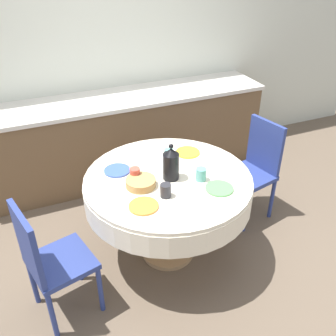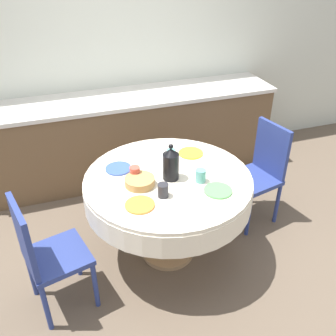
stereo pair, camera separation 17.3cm
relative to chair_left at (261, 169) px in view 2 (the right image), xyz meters
The scene contains 16 objects.
ground_plane 1.12m from the chair_left, 167.52° to the right, with size 12.00×12.00×0.00m, color brown.
wall_back 1.94m from the chair_left, 122.73° to the left, with size 7.00×0.05×2.60m.
kitchen_counter 1.51m from the chair_left, 129.61° to the left, with size 3.24×0.64×0.92m.
dining_table 1.00m from the chair_left, 167.52° to the right, with size 1.29×1.29×0.78m.
chair_left is the anchor object (origin of this frame).
chair_right 1.97m from the chair_left, 166.79° to the right, with size 0.48×0.48×0.95m.
plate_near_left 1.38m from the chair_left, 158.84° to the right, with size 0.20×0.20×0.01m, color orange.
cup_near_left 1.20m from the chair_left, 158.03° to the right, with size 0.08×0.08×0.10m, color #28282D.
plate_near_right 0.89m from the chair_left, 143.64° to the right, with size 0.20×0.20×0.01m, color #5BA85B.
cup_near_right 0.88m from the chair_left, 155.36° to the right, with size 0.08×0.08×0.10m, color #5BA39E.
plate_far_left 1.32m from the chair_left, behind, with size 0.20×0.20×0.01m, color #3856AD.
cup_far_left 1.25m from the chair_left, behind, with size 0.08×0.08×0.10m, color #CC4C3D.
plate_far_right 0.72m from the chair_left, behind, with size 0.20×0.20×0.01m, color yellow.
cup_far_right 0.91m from the chair_left, behind, with size 0.08×0.08×0.10m, color #5BA39E.
coffee_carafe 1.05m from the chair_left, 166.09° to the right, with size 0.12×0.12×0.29m.
bread_basket 1.25m from the chair_left, 168.36° to the right, with size 0.22×0.22×0.06m, color #AD844C.
Camera 2 is at (-0.77, -2.24, 2.33)m, focal length 40.00 mm.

